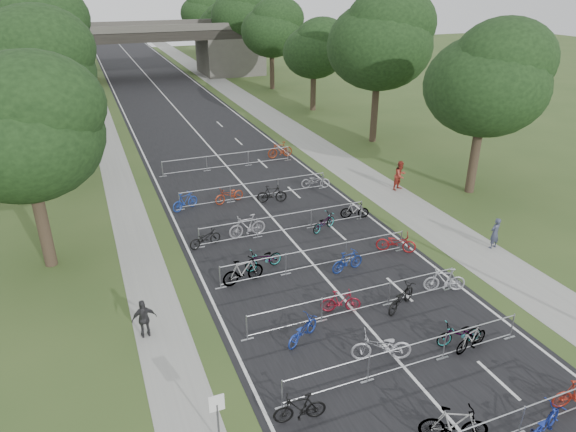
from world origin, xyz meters
The scene contains 52 objects.
road centered at (0.00, 50.00, 0.01)m, with size 11.00×140.00×0.01m, color black.
sidewalk_right centered at (8.00, 50.00, 0.01)m, with size 3.00×140.00×0.01m, color gray.
sidewalk_left centered at (-7.50, 50.00, 0.01)m, with size 2.00×140.00×0.01m, color gray.
lane_markings centered at (0.00, 50.00, 0.00)m, with size 0.12×140.00×0.00m, color silver.
overpass_bridge centered at (0.00, 65.00, 3.53)m, with size 31.00×8.00×7.05m.
park_sign centered at (-6.80, 3.00, 1.27)m, with size 0.45×0.06×1.83m.
tree_left_0 centered at (-11.39, 15.93, 6.49)m, with size 6.72×6.72×10.25m.
tree_right_0 centered at (13.11, 15.93, 6.92)m, with size 7.17×7.17×10.93m.
tree_left_1 centered at (-11.39, 27.93, 7.30)m, with size 7.56×7.56×11.53m.
tree_right_1 centered at (13.11, 27.93, 7.90)m, with size 8.18×8.18×12.47m.
tree_left_2 centered at (-11.39, 39.93, 8.12)m, with size 8.40×8.40×12.81m.
tree_right_2 centered at (13.11, 39.93, 5.95)m, with size 6.16×6.16×9.39m.
tree_left_3 centered at (-11.39, 51.93, 6.49)m, with size 6.72×6.72×10.25m.
tree_right_3 centered at (13.11, 51.93, 6.92)m, with size 7.17×7.17×10.93m.
tree_left_4 centered at (-11.39, 63.93, 7.30)m, with size 7.56×7.56×11.53m.
tree_right_4 centered at (13.11, 63.93, 7.90)m, with size 8.18×8.18×12.47m.
tree_left_5 centered at (-11.39, 75.93, 8.12)m, with size 8.40×8.40×12.81m.
tree_right_5 centered at (13.11, 75.93, 5.95)m, with size 6.16×6.16×9.39m.
tree_left_6 centered at (-11.39, 87.93, 6.49)m, with size 6.72×6.72×10.25m.
tree_right_6 centered at (13.11, 87.93, 6.92)m, with size 7.17×7.17×10.93m.
barrier_row_1 centered at (0.00, 3.60, 0.55)m, with size 9.70×0.08×1.10m.
barrier_row_2 centered at (0.00, 7.20, 0.55)m, with size 9.70×0.08×1.10m.
barrier_row_3 centered at (0.00, 11.00, 0.55)m, with size 9.70×0.08×1.10m.
barrier_row_4 centered at (0.00, 15.00, 0.55)m, with size 9.70×0.08×1.10m.
barrier_row_5 centered at (0.00, 20.00, 0.55)m, with size 9.70×0.08×1.10m.
barrier_row_6 centered at (0.00, 26.00, 0.55)m, with size 9.70×0.08×1.10m.
bike_1 centered at (-0.44, 0.59, 0.61)m, with size 0.57×2.02×1.21m, color #A3A6AB.
bike_2 centered at (2.09, -0.30, 0.49)m, with size 0.65×1.86×0.97m, color navy.
bike_4 centered at (-4.30, 2.92, 0.50)m, with size 0.47×1.66×1.00m, color black.
bike_5 centered at (-0.54, 4.38, 0.56)m, with size 0.75×2.15×1.13m, color #A6A6AD.
bike_6 centered at (2.77, 3.63, 0.49)m, with size 0.46×1.62×0.98m, color #A3A6AB.
bike_7 centered at (2.56, 4.03, 0.47)m, with size 0.63×1.80×0.95m, color #A3A6AB.
bike_8 centered at (-2.71, 6.39, 0.47)m, with size 0.62×1.78×0.93m, color navy.
bike_9 centered at (-0.54, 7.50, 0.49)m, with size 0.46×1.64×0.99m, color maroon.
bike_10 centered at (1.84, 6.80, 0.52)m, with size 0.69×1.98×1.04m, color black.
bike_11 centered at (4.30, 7.19, 0.55)m, with size 0.51×1.82×1.09m, color #ABADB3.
bike_12 centered at (-3.54, 11.06, 0.59)m, with size 0.56×1.97×1.19m, color #A3A6AB.
bike_13 centered at (-2.30, 11.87, 0.50)m, with size 0.67×1.91×1.01m, color #A3A6AB.
bike_14 centered at (1.21, 10.24, 0.52)m, with size 0.48×1.71×1.03m, color navy.
bike_15 centered at (4.30, 10.98, 0.51)m, with size 0.68×1.95×1.02m, color maroon.
bike_16 centered at (-4.30, 15.04, 0.46)m, with size 0.61×1.76×0.92m, color black.
bike_17 centered at (-1.99, 15.28, 0.61)m, with size 0.57×2.03×1.22m, color gray.
bike_18 centered at (2.03, 14.47, 0.46)m, with size 0.61×1.75×0.92m, color #A3A6AB.
bike_19 centered at (4.30, 15.19, 0.49)m, with size 0.46×1.62×0.97m, color #A3A6AB.
bike_20 centered at (-4.30, 19.93, 0.53)m, with size 0.50×1.77×1.06m, color #1D3DA0.
bike_21 centered at (-1.62, 19.98, 0.50)m, with size 0.67×1.91×1.00m, color #9F3217.
bike_22 centered at (0.77, 19.04, 0.54)m, with size 0.51×1.80×1.08m, color black.
bike_23 centered at (4.19, 20.20, 0.48)m, with size 0.64×1.84×0.97m, color #939299.
bike_27 centered at (4.30, 26.82, 0.60)m, with size 0.56×2.00×1.20m, color maroon.
pedestrian_a centered at (9.07, 9.51, 0.81)m, with size 0.59×0.39×1.62m, color #33384D.
pedestrian_b centered at (9.06, 17.97, 0.95)m, with size 0.92×0.72×1.89m, color maroon.
pedestrian_c centered at (-8.08, 8.84, 0.79)m, with size 0.92×0.38×1.58m, color #2A292C.
Camera 1 is at (-8.97, -7.74, 12.33)m, focal length 32.00 mm.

